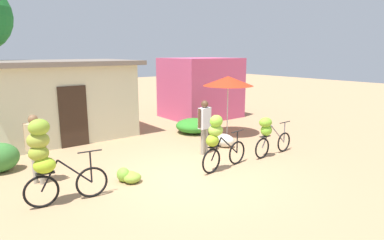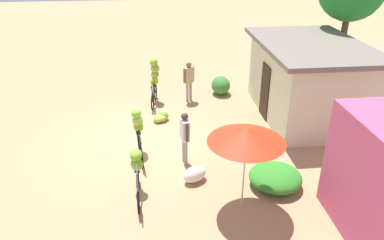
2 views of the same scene
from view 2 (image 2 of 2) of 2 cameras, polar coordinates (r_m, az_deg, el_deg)
The scene contains 12 objects.
ground_plane at distance 12.50m, azimuth -7.42°, elevation -3.34°, with size 60.00×60.00×0.00m, color tan.
building_low at distance 14.38m, azimuth 17.20°, elevation 5.95°, with size 5.29×3.58×2.77m.
hedge_bush_front_left at distance 16.05m, azimuth 4.42°, elevation 5.31°, with size 0.98×0.79×0.77m, color #3A7A32.
hedge_bush_front_right at distance 10.48m, azimuth 12.61°, elevation -8.53°, with size 1.43×1.44×0.54m, color #308527.
market_umbrella at distance 8.69m, azimuth 8.36°, elevation -2.31°, with size 1.84×1.84×2.21m.
bicycle_leftmost at distance 15.05m, azimuth -5.77°, elevation 6.52°, with size 1.66×0.52×1.82m.
bicycle_near_pile at distance 11.46m, azimuth -8.22°, elevation -1.30°, with size 1.69×0.42×1.51m.
bicycle_center_loaded at distance 9.81m, azimuth -8.41°, elevation -7.53°, with size 1.67×0.40×1.21m.
banana_pile_on_ground at distance 13.74m, azimuth -4.71°, elevation 0.38°, with size 0.54×0.59×0.35m.
produce_sack at distance 10.44m, azimuth 0.41°, elevation -8.30°, with size 0.70×0.44×0.44m, color silver.
person_vendor at distance 10.82m, azimuth -1.12°, elevation -1.99°, with size 0.57×0.28×1.65m.
person_bystander at distance 15.05m, azimuth -0.48°, elevation 6.52°, with size 0.40×0.48×1.67m.
Camera 2 is at (10.85, 0.44, 6.19)m, focal length 34.88 mm.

